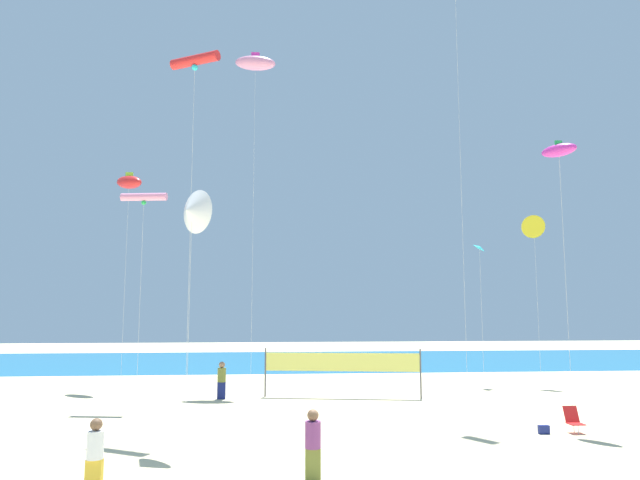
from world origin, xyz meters
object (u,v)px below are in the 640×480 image
Objects in this scene: volleyball_net at (342,364)px; kite_red_tube at (195,61)px; beachgoer_white_shirt at (95,453)px; beachgoer_olive_shirt at (222,379)px; kite_magenta_inflatable at (559,151)px; kite_red_inflatable at (129,182)px; kite_pink_inflatable at (255,63)px; beachgoer_plum_shirt at (313,442)px; beach_handbag at (544,430)px; kite_yellow_delta at (534,227)px; folding_beach_chair at (573,419)px; kite_cyan_diamond at (480,249)px; kite_pink_tube at (144,198)px; kite_white_delta at (192,211)px.

volleyball_net is 0.51× the size of kite_red_tube.
volleyball_net reaches higher than beachgoer_white_shirt.
kite_magenta_inflatable reaches higher than beachgoer_olive_shirt.
kite_pink_inflatable is (7.37, 0.12, 7.76)m from kite_red_inflatable.
beachgoer_plum_shirt is 13.78m from volleyball_net.
kite_magenta_inflatable is (2.14, 1.96, 10.70)m from beach_handbag.
kite_magenta_inflatable reaches higher than beach_handbag.
kite_yellow_delta is at bearing -1.93° from kite_red_inflatable.
folding_beach_chair is 0.04× the size of kite_pink_inflatable.
volleyball_net is 20.77× the size of beach_handbag.
beachgoer_olive_shirt is at bearing 153.78° from folding_beach_chair.
beach_handbag is 0.03× the size of kite_red_inflatable.
beachgoer_olive_shirt reaches higher than beachgoer_white_shirt.
kite_yellow_delta is at bearing -2.33° from kite_cyan_diamond.
beachgoer_plum_shirt reaches higher than beach_handbag.
kite_magenta_inflatable reaches higher than kite_pink_tube.
kite_pink_tube is 19.67m from kite_cyan_diamond.
folding_beach_chair is at bearing 115.17° from beachgoer_white_shirt.
kite_pink_tube reaches higher than beachgoer_olive_shirt.
kite_red_inflatable is at bearing 111.91° from kite_white_delta.
kite_cyan_diamond is at bearing 85.97° from kite_magenta_inflatable.
folding_beach_chair is at bearing 7.48° from beach_handbag.
folding_beach_chair is at bearing -111.56° from kite_yellow_delta.
kite_pink_tube is at bearing 154.35° from beach_handbag.
beach_handbag is at bearing -137.62° from kite_magenta_inflatable.
kite_pink_tube is 1.20× the size of kite_cyan_diamond.
kite_pink_tube reaches higher than beach_handbag.
folding_beach_chair is at bearing 2.78° from kite_white_delta.
kite_red_tube reaches higher than volleyball_net.
kite_white_delta reaches higher than beachgoer_olive_shirt.
beachgoer_white_shirt is 0.21× the size of kite_cyan_diamond.
kite_white_delta is 0.75× the size of kite_magenta_inflatable.
beach_handbag is at bearing 164.31° from beachgoer_plum_shirt.
kite_pink_tube is (-7.31, 12.40, 8.75)m from beachgoer_plum_shirt.
kite_red_tube is (0.83, 8.72, 13.86)m from beachgoer_white_shirt.
beachgoer_olive_shirt is at bearing -40.28° from kite_red_inflatable.
kite_yellow_delta is 19.99m from kite_pink_inflatable.
kite_yellow_delta is at bearing 146.91° from beachgoer_olive_shirt.
folding_beach_chair is 11.30m from volleyball_net.
folding_beach_chair is at bearing -49.31° from kite_pink_inflatable.
beachgoer_plum_shirt is at bearing -48.24° from kite_white_delta.
kite_magenta_inflatable is 11.71m from kite_cyan_diamond.
beachgoer_white_shirt reaches higher than folding_beach_chair.
folding_beach_chair is at bearing 100.37° from beachgoer_olive_shirt.
kite_magenta_inflatable is at bearing 9.63° from kite_white_delta.
kite_red_tube is (-12.95, 3.37, 14.64)m from beach_handbag.
beachgoer_plum_shirt is 23.77m from kite_red_inflatable.
kite_yellow_delta is 0.81× the size of kite_red_inflatable.
kite_red_inflatable is (-5.82, 14.47, 4.17)m from kite_white_delta.
volleyball_net is 12.70m from kite_white_delta.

